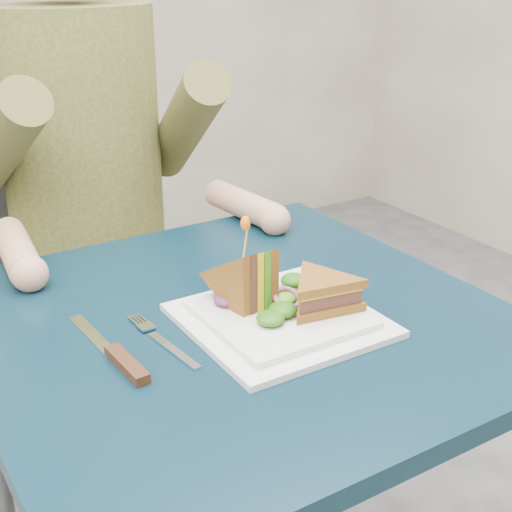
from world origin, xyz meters
TOP-DOWN VIEW (x-y plane):
  - table at (0.00, 0.00)m, footprint 0.75×0.75m
  - chair at (0.00, 0.74)m, footprint 0.42×0.40m
  - diner at (-0.00, 0.63)m, footprint 0.54×0.59m
  - plate at (0.04, -0.05)m, footprint 0.26×0.26m
  - sandwich_flat at (0.10, -0.08)m, footprint 0.15×0.15m
  - sandwich_upright at (0.01, -0.01)m, footprint 0.08×0.14m
  - fork at (-0.13, -0.02)m, footprint 0.03×0.18m
  - knife at (-0.20, -0.03)m, footprint 0.03×0.22m
  - toothpick at (0.01, -0.01)m, footprint 0.01×0.01m
  - toothpick_frill at (0.01, -0.01)m, footprint 0.01×0.01m
  - lettuce_spill at (0.05, -0.04)m, footprint 0.15×0.13m
  - onion_ring at (0.06, -0.05)m, footprint 0.04×0.04m

SIDE VIEW (x-z plane):
  - chair at x=0.00m, z-range 0.08..1.01m
  - table at x=0.00m, z-range 0.29..1.02m
  - fork at x=-0.13m, z-range 0.73..0.74m
  - knife at x=-0.20m, z-range 0.73..0.74m
  - plate at x=0.04m, z-range 0.73..0.75m
  - lettuce_spill at x=0.05m, z-range 0.75..0.77m
  - onion_ring at x=0.06m, z-range 0.75..0.78m
  - sandwich_flat at x=0.10m, z-range 0.75..0.80m
  - sandwich_upright at x=0.01m, z-range 0.72..0.85m
  - toothpick at x=0.01m, z-range 0.82..0.88m
  - toothpick_frill at x=0.01m, z-range 0.87..0.89m
  - diner at x=0.00m, z-range 0.54..1.29m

